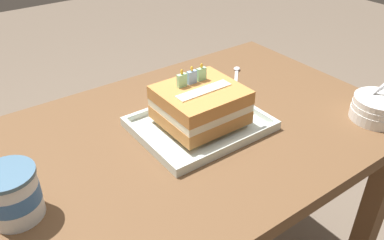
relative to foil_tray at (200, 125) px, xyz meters
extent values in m
cube|color=brown|center=(-0.05, 0.01, -0.02)|extent=(1.14, 0.71, 0.04)
cube|color=brown|center=(0.46, -0.29, -0.41)|extent=(0.06, 0.06, 0.73)
cube|color=brown|center=(0.46, 0.30, -0.41)|extent=(0.06, 0.06, 0.73)
cube|color=silver|center=(0.00, 0.00, 0.00)|extent=(0.32, 0.26, 0.01)
cube|color=silver|center=(0.00, -0.12, 0.01)|extent=(0.32, 0.01, 0.02)
cube|color=silver|center=(0.00, 0.12, 0.01)|extent=(0.32, 0.01, 0.02)
cube|color=silver|center=(-0.16, 0.00, 0.01)|extent=(0.01, 0.24, 0.02)
cube|color=silver|center=(0.16, 0.00, 0.01)|extent=(0.01, 0.24, 0.02)
cube|color=#C47E3E|center=(0.00, 0.00, 0.03)|extent=(0.20, 0.18, 0.03)
cube|color=beige|center=(0.00, 0.00, 0.06)|extent=(0.20, 0.18, 0.02)
cube|color=#C47E3E|center=(0.00, 0.00, 0.09)|extent=(0.20, 0.18, 0.03)
cube|color=beige|center=(0.00, -0.01, 0.11)|extent=(0.15, 0.03, 0.00)
cube|color=#99DB9E|center=(-0.03, 0.04, 0.12)|extent=(0.02, 0.01, 0.03)
ellipsoid|color=yellow|center=(-0.03, 0.04, 0.15)|extent=(0.01, 0.01, 0.01)
cube|color=#8CB7EA|center=(0.00, 0.04, 0.12)|extent=(0.02, 0.01, 0.03)
ellipsoid|color=yellow|center=(0.00, 0.04, 0.15)|extent=(0.01, 0.01, 0.01)
cube|color=#99DB9E|center=(0.03, 0.04, 0.12)|extent=(0.02, 0.01, 0.03)
ellipsoid|color=yellow|center=(0.03, 0.04, 0.15)|extent=(0.01, 0.01, 0.01)
cylinder|color=white|center=(0.41, -0.24, 0.01)|extent=(0.13, 0.13, 0.03)
cylinder|color=white|center=(0.41, -0.24, 0.02)|extent=(0.13, 0.13, 0.03)
cylinder|color=white|center=(0.41, -0.24, 0.04)|extent=(0.13, 0.13, 0.03)
cylinder|color=silver|center=(0.41, -0.22, 0.07)|extent=(0.05, 0.03, 0.05)
cylinder|color=silver|center=(0.42, -0.23, 0.07)|extent=(0.03, 0.06, 0.06)
cylinder|color=silver|center=(0.42, -0.23, 0.07)|extent=(0.05, 0.04, 0.06)
cylinder|color=white|center=(-0.47, -0.04, 0.04)|extent=(0.10, 0.10, 0.10)
cylinder|color=#386BB2|center=(-0.47, -0.04, 0.05)|extent=(0.10, 0.10, 0.03)
cylinder|color=#456883|center=(-0.47, -0.04, 0.10)|extent=(0.10, 0.10, 0.01)
ellipsoid|color=silver|center=(0.30, 0.20, 0.00)|extent=(0.03, 0.03, 0.01)
cube|color=silver|center=(0.26, 0.16, 0.00)|extent=(0.07, 0.07, 0.00)
camera|label=1|loc=(-0.52, -0.68, 0.56)|focal=36.93mm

